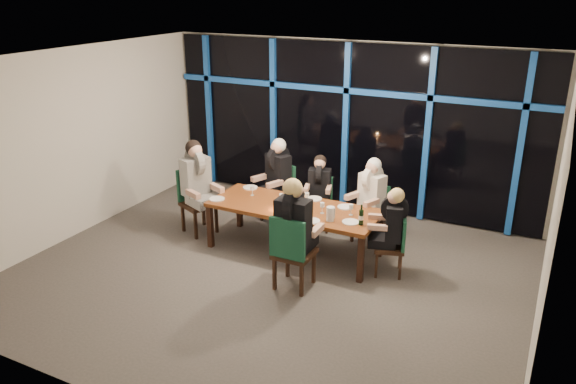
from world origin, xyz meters
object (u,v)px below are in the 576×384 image
at_px(diner_far_right, 371,189).
at_px(dining_table, 294,211).
at_px(chair_end_right, 395,242).
at_px(chair_near_mid, 291,249).
at_px(wine_bottle, 361,217).
at_px(diner_far_left, 277,169).
at_px(water_pitcher, 330,214).
at_px(chair_far_mid, 320,200).
at_px(chair_far_right, 373,210).
at_px(diner_near_mid, 294,217).
at_px(diner_end_right, 392,219).
at_px(chair_far_left, 281,190).
at_px(diner_end_left, 197,174).
at_px(diner_far_mid, 319,182).
at_px(chair_end_left, 195,197).

bearing_deg(diner_far_right, dining_table, -115.96).
distance_m(chair_end_right, chair_near_mid, 1.53).
relative_size(chair_end_right, wine_bottle, 2.98).
height_order(diner_far_left, water_pitcher, diner_far_left).
relative_size(chair_far_mid, chair_near_mid, 0.81).
height_order(chair_far_right, diner_near_mid, diner_near_mid).
distance_m(diner_far_right, wine_bottle, 1.04).
bearing_deg(diner_near_mid, chair_far_mid, -76.51).
bearing_deg(chair_far_mid, diner_end_right, -49.83).
xyz_separation_m(chair_far_left, diner_end_left, (-0.97, -1.05, 0.46)).
xyz_separation_m(chair_near_mid, wine_bottle, (0.66, 0.86, 0.26)).
relative_size(chair_far_left, diner_end_left, 0.97).
relative_size(chair_far_right, diner_far_left, 0.97).
relative_size(chair_far_left, diner_far_right, 1.08).
bearing_deg(chair_far_right, diner_end_left, -138.32).
bearing_deg(diner_far_right, diner_far_mid, -165.48).
bearing_deg(water_pitcher, chair_far_left, 130.36).
distance_m(chair_end_left, chair_end_right, 3.39).
bearing_deg(diner_end_right, dining_table, -107.52).
relative_size(chair_far_left, water_pitcher, 4.83).
bearing_deg(diner_end_right, diner_far_mid, -139.42).
bearing_deg(diner_far_mid, diner_far_left, 166.44).
bearing_deg(water_pitcher, diner_far_left, 132.83).
distance_m(chair_far_left, diner_end_right, 2.50).
xyz_separation_m(chair_far_mid, chair_end_left, (-1.78, -1.04, 0.11)).
bearing_deg(diner_end_right, water_pitcher, -90.98).
bearing_deg(dining_table, diner_far_right, 42.13).
relative_size(chair_far_left, diner_far_mid, 1.18).
height_order(diner_far_right, water_pitcher, diner_far_right).
distance_m(diner_far_left, diner_end_right, 2.48).
relative_size(dining_table, water_pitcher, 12.46).
bearing_deg(diner_end_right, chair_near_mid, -62.16).
bearing_deg(chair_far_left, diner_far_left, -90.00).
height_order(chair_far_mid, chair_end_right, chair_end_right).
bearing_deg(dining_table, diner_near_mid, -63.64).
bearing_deg(wine_bottle, diner_near_mid, -130.51).
xyz_separation_m(chair_end_left, chair_near_mid, (2.28, -1.03, 0.01)).
height_order(chair_far_right, diner_end_right, diner_end_right).
height_order(chair_far_mid, chair_near_mid, chair_near_mid).
bearing_deg(water_pitcher, chair_end_right, 7.25).
xyz_separation_m(chair_end_right, diner_near_mid, (-1.11, -0.96, 0.54)).
xyz_separation_m(diner_far_right, diner_end_left, (-2.64, -0.88, 0.11)).
relative_size(chair_far_mid, diner_far_left, 0.89).
xyz_separation_m(dining_table, chair_far_mid, (-0.02, 1.02, -0.19)).
bearing_deg(chair_end_left, chair_near_mid, -91.14).
distance_m(chair_end_left, diner_end_right, 3.33).
distance_m(chair_far_left, chair_far_mid, 0.73).
bearing_deg(chair_far_right, diner_far_right, -90.00).
bearing_deg(diner_near_mid, chair_far_right, -104.85).
bearing_deg(diner_end_left, diner_near_mid, -89.17).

